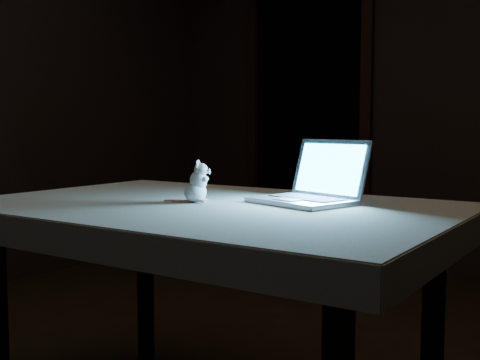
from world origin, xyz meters
The scene contains 6 objects.
back_wall centered at (0.00, 2.50, 1.30)m, with size 4.50×0.04×2.60m, color black.
doorway centered at (-1.10, 2.50, 1.06)m, with size 1.06×0.36×2.13m, color black, non-canonical shape.
table centered at (0.02, -0.09, 0.37)m, with size 1.39×0.90×0.75m, color black, non-canonical shape.
tablecloth centered at (-0.01, -0.04, 0.71)m, with size 1.48×0.98×0.09m, color beige, non-canonical shape.
laptop centered at (0.25, 0.07, 0.85)m, with size 0.30×0.26×0.20m, color #A4A4A9, non-canonical shape.
plush_mouse centered at (-0.03, -0.10, 0.82)m, with size 0.10×0.10×0.13m, color silver, non-canonical shape.
Camera 1 is at (1.17, -1.53, 0.99)m, focal length 45.00 mm.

